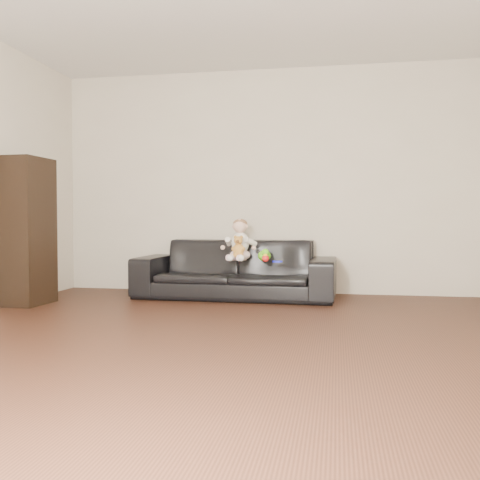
% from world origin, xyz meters
% --- Properties ---
extents(floor, '(5.50, 5.50, 0.00)m').
position_xyz_m(floor, '(0.00, 0.00, 0.00)').
color(floor, '#371E13').
rests_on(floor, ground).
extents(wall_back, '(5.00, 0.00, 5.00)m').
position_xyz_m(wall_back, '(0.00, 2.75, 1.30)').
color(wall_back, beige).
rests_on(wall_back, ground).
extents(sofa, '(2.17, 0.90, 0.63)m').
position_xyz_m(sofa, '(-0.33, 2.25, 0.31)').
color(sofa, black).
rests_on(sofa, floor).
extents(cabinet, '(0.38, 0.52, 1.47)m').
position_xyz_m(cabinet, '(-2.30, 1.41, 0.73)').
color(cabinet, black).
rests_on(cabinet, floor).
extents(shelf_item, '(0.19, 0.26, 0.28)m').
position_xyz_m(shelf_item, '(-2.28, 1.41, 1.06)').
color(shelf_item, silver).
rests_on(shelf_item, cabinet).
extents(baby, '(0.34, 0.40, 0.45)m').
position_xyz_m(baby, '(-0.26, 2.13, 0.61)').
color(baby, silver).
rests_on(baby, sofa).
extents(teddy_bear, '(0.12, 0.13, 0.22)m').
position_xyz_m(teddy_bear, '(-0.25, 2.00, 0.57)').
color(teddy_bear, '#BF8736').
rests_on(teddy_bear, sofa).
extents(toy_green, '(0.16, 0.18, 0.11)m').
position_xyz_m(toy_green, '(0.00, 2.11, 0.47)').
color(toy_green, '#65E11A').
rests_on(toy_green, sofa).
extents(toy_rattle, '(0.09, 0.09, 0.07)m').
position_xyz_m(toy_rattle, '(0.03, 1.99, 0.45)').
color(toy_rattle, red).
rests_on(toy_rattle, sofa).
extents(toy_blue_disc, '(0.13, 0.13, 0.01)m').
position_xyz_m(toy_blue_disc, '(0.16, 1.99, 0.42)').
color(toy_blue_disc, '#1C22E0').
rests_on(toy_blue_disc, sofa).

